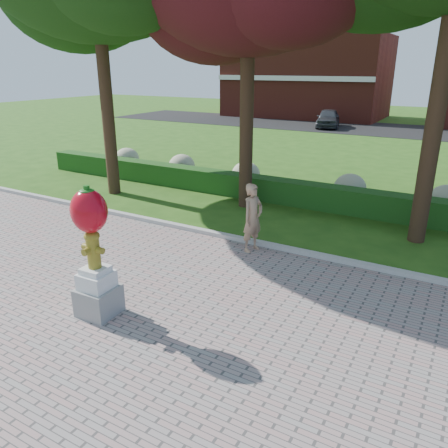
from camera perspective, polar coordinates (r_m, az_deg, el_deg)
ground at (r=9.21m, az=-3.29°, el=-9.29°), size 100.00×100.00×0.00m
walkway at (r=6.86m, az=-23.36°, el=-22.78°), size 40.00×14.00×0.04m
curb at (r=11.55m, az=4.80°, el=-2.61°), size 40.00×0.18×0.15m
lawn_hedge at (r=14.98m, az=11.39°, el=3.69°), size 24.00×0.70×0.80m
hydrangea_row at (r=15.71m, az=14.59°, el=4.77°), size 20.10×1.10×0.99m
street at (r=35.27m, az=22.73°, el=11.16°), size 50.00×8.00×0.02m
building_left at (r=43.20m, az=10.77°, el=18.32°), size 14.00×8.00×7.00m
hydrant_sculpture at (r=8.26m, az=-16.72°, el=-3.14°), size 0.73×0.71×2.52m
woman at (r=10.93m, az=3.77°, el=0.81°), size 0.57×0.73×1.75m
parked_car at (r=35.40m, az=13.44°, el=13.31°), size 2.54×4.34×1.39m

